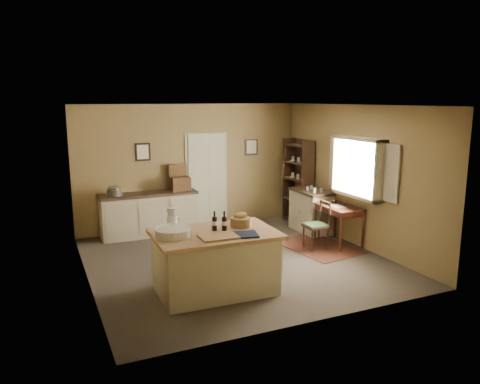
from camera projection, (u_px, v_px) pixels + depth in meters
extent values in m
plane|color=#52493F|center=(237.00, 261.00, 8.25)|extent=(5.00, 5.00, 0.00)
cube|color=olive|center=(191.00, 166.00, 10.22)|extent=(5.00, 0.10, 2.70)
cube|color=olive|center=(318.00, 220.00, 5.74)|extent=(5.00, 0.10, 2.70)
cube|color=olive|center=(84.00, 198.00, 6.99)|extent=(0.10, 5.00, 2.70)
cube|color=olive|center=(356.00, 176.00, 8.98)|extent=(0.10, 5.00, 2.70)
plane|color=silver|center=(237.00, 105.00, 7.72)|extent=(5.00, 5.00, 0.00)
cube|color=beige|center=(207.00, 179.00, 10.39)|extent=(0.97, 0.06, 2.11)
cube|color=black|center=(143.00, 152.00, 9.71)|extent=(0.32, 0.02, 0.38)
cube|color=beige|center=(143.00, 152.00, 9.70)|extent=(0.24, 0.01, 0.30)
cube|color=black|center=(251.00, 147.00, 10.71)|extent=(0.32, 0.02, 0.38)
cube|color=beige|center=(252.00, 147.00, 10.70)|extent=(0.24, 0.01, 0.30)
cube|color=#B4AB8D|center=(356.00, 195.00, 8.81)|extent=(0.25, 1.32, 0.06)
cube|color=#B4AB8D|center=(359.00, 139.00, 8.61)|extent=(0.25, 1.32, 0.06)
cube|color=white|center=(363.00, 167.00, 8.76)|extent=(0.01, 1.20, 1.00)
cube|color=#B4AB8D|center=(392.00, 173.00, 8.01)|extent=(0.04, 0.35, 1.00)
cube|color=#B4AB8D|center=(335.00, 162.00, 9.48)|extent=(0.04, 0.35, 1.00)
cube|color=#B4AB8D|center=(215.00, 264.00, 6.87)|extent=(1.68, 1.08, 0.85)
cube|color=#986C4A|center=(215.00, 234.00, 6.78)|extent=(1.81, 1.20, 0.06)
cylinder|color=white|center=(173.00, 232.00, 6.56)|extent=(0.52, 0.52, 0.11)
cube|color=#986C4A|center=(218.00, 237.00, 6.50)|extent=(0.53, 0.38, 0.03)
cube|color=black|center=(243.00, 235.00, 6.61)|extent=(0.48, 0.42, 0.02)
cylinder|color=olive|center=(240.00, 222.00, 7.05)|extent=(0.31, 0.31, 0.14)
cylinder|color=black|center=(215.00, 221.00, 6.83)|extent=(0.07, 0.07, 0.29)
cylinder|color=black|center=(224.00, 221.00, 6.83)|extent=(0.07, 0.07, 0.29)
cube|color=#B4AB8D|center=(149.00, 215.00, 9.72)|extent=(1.96, 0.54, 0.85)
cube|color=#332319|center=(148.00, 194.00, 9.64)|extent=(2.00, 0.57, 0.05)
cube|color=#50331B|center=(180.00, 184.00, 9.88)|extent=(0.39, 0.29, 0.28)
cylinder|color=#59544F|center=(114.00, 191.00, 9.34)|extent=(0.33, 0.33, 0.18)
cube|color=#52271A|center=(318.00, 247.00, 9.02)|extent=(1.29, 1.73, 0.01)
cube|color=#331610|center=(339.00, 207.00, 9.05)|extent=(0.57, 0.94, 0.03)
cube|color=#331610|center=(339.00, 210.00, 9.06)|extent=(0.51, 0.88, 0.10)
cube|color=silver|center=(337.00, 206.00, 9.03)|extent=(0.22, 0.30, 0.01)
cylinder|color=black|center=(335.00, 202.00, 9.31)|extent=(0.05, 0.05, 0.05)
cylinder|color=#331610|center=(341.00, 233.00, 8.64)|extent=(0.04, 0.04, 0.72)
cylinder|color=#331610|center=(363.00, 230.00, 8.84)|extent=(0.04, 0.04, 0.72)
cylinder|color=#331610|center=(315.00, 222.00, 9.41)|extent=(0.04, 0.04, 0.72)
cylinder|color=#331610|center=(336.00, 220.00, 9.61)|extent=(0.04, 0.04, 0.72)
cube|color=#B4AB8D|center=(311.00, 212.00, 10.00)|extent=(0.53, 0.96, 0.85)
cube|color=#332319|center=(311.00, 191.00, 9.91)|extent=(0.56, 1.00, 0.05)
cylinder|color=silver|center=(314.00, 189.00, 9.76)|extent=(0.23, 0.23, 0.09)
cube|color=#301E15|center=(308.00, 185.00, 10.23)|extent=(0.33, 0.04, 1.92)
cube|color=#301E15|center=(289.00, 179.00, 10.97)|extent=(0.33, 0.04, 1.92)
cube|color=#301E15|center=(304.00, 181.00, 10.66)|extent=(0.02, 0.86, 1.92)
cube|color=#301E15|center=(297.00, 220.00, 10.78)|extent=(0.33, 0.82, 0.03)
cube|color=#301E15|center=(298.00, 200.00, 10.68)|extent=(0.33, 0.82, 0.03)
cube|color=#301E15|center=(298.00, 180.00, 10.59)|extent=(0.33, 0.82, 0.03)
cube|color=#301E15|center=(299.00, 163.00, 10.52)|extent=(0.33, 0.82, 0.03)
cube|color=#301E15|center=(299.00, 146.00, 10.44)|extent=(0.33, 0.82, 0.03)
cylinder|color=white|center=(298.00, 177.00, 10.58)|extent=(0.12, 0.12, 0.11)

